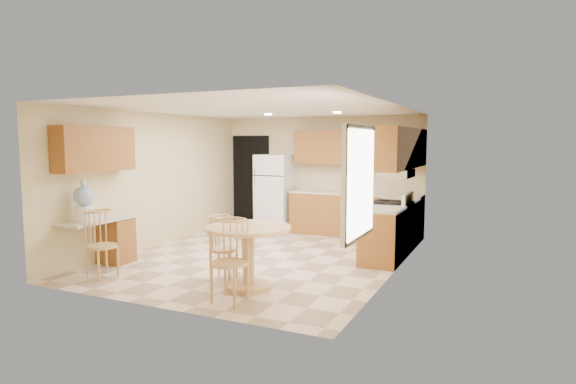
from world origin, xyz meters
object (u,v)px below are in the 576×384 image
at_px(dining_table, 249,248).
at_px(chair_table_a, 220,242).
at_px(refrigerator, 275,192).
at_px(stove, 391,227).
at_px(chair_desk, 97,238).
at_px(water_crock, 84,203).
at_px(chair_table_b, 225,254).

bearing_deg(dining_table, chair_table_a, 163.40).
xyz_separation_m(refrigerator, chair_table_a, (1.05, -3.87, -0.29)).
bearing_deg(dining_table, refrigerator, 111.66).
xyz_separation_m(refrigerator, stove, (2.88, -1.22, -0.37)).
bearing_deg(dining_table, chair_desk, -167.06).
bearing_deg(water_crock, chair_table_b, -7.70).
relative_size(chair_desk, water_crock, 1.55).
bearing_deg(water_crock, stove, 38.41).
bearing_deg(water_crock, dining_table, 6.36).
bearing_deg(chair_desk, dining_table, 116.47).
relative_size(refrigerator, chair_desk, 1.74).
distance_m(chair_table_b, chair_desk, 2.26).
bearing_deg(stove, chair_desk, -136.29).
relative_size(refrigerator, chair_table_a, 1.86).
relative_size(stove, chair_table_b, 1.07).
height_order(chair_table_b, water_crock, water_crock).
xyz_separation_m(stove, dining_table, (-1.27, -2.82, 0.08)).
bearing_deg(dining_table, water_crock, -173.64).
height_order(chair_table_a, chair_table_b, chair_table_b).
relative_size(stove, dining_table, 0.95).
bearing_deg(chair_table_b, chair_desk, -5.23).
bearing_deg(stove, dining_table, -114.31).
distance_m(chair_table_a, chair_table_b, 1.02).
relative_size(chair_table_a, chair_table_b, 0.89).
bearing_deg(chair_table_a, stove, 136.80).
bearing_deg(chair_desk, stove, 147.25).
height_order(dining_table, chair_table_b, chair_table_b).
bearing_deg(chair_table_a, chair_table_b, 27.33).
xyz_separation_m(dining_table, water_crock, (-2.65, -0.30, 0.50)).
xyz_separation_m(chair_desk, water_crock, (-0.45, 0.21, 0.46)).
bearing_deg(stove, refrigerator, 157.01).
relative_size(refrigerator, chair_table_b, 1.66).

